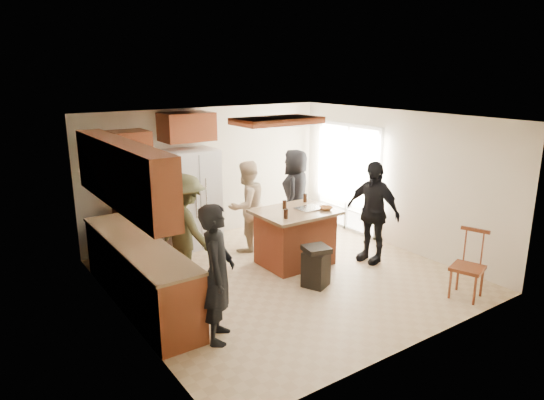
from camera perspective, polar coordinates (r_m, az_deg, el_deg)
room_shell at (r=11.57m, az=14.28°, el=3.09°), size 8.00×5.20×5.00m
person_front_left at (r=5.81m, az=-6.46°, el=-8.59°), size 0.73×0.77×1.71m
person_behind_left at (r=8.65m, az=-2.99°, el=-0.75°), size 0.88×0.65×1.64m
person_behind_right at (r=9.42m, az=2.78°, el=0.81°), size 0.99×0.96×1.71m
person_side_right at (r=8.31m, az=11.72°, el=-1.37°), size 0.69×1.09×1.74m
person_counter at (r=7.40m, az=-10.15°, el=-3.45°), size 0.76×1.20×1.71m
left_cabinetry at (r=6.84m, az=-16.03°, el=-4.49°), size 0.64×3.00×2.30m
back_wall_units at (r=8.65m, az=-14.46°, el=2.61°), size 1.80×0.60×2.45m
refrigerator at (r=8.98m, az=-9.41°, el=0.19°), size 0.90×0.76×1.80m
kitchen_island at (r=8.14m, az=2.72°, el=-4.33°), size 1.28×1.03×0.93m
island_items at (r=8.07m, az=4.46°, el=-0.87°), size 1.01×0.75×0.15m
trash_bin at (r=7.39m, az=5.20°, el=-7.74°), size 0.45×0.45×0.63m
spindle_chair at (r=7.50m, az=22.07°, el=-7.36°), size 0.53×0.53×0.99m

